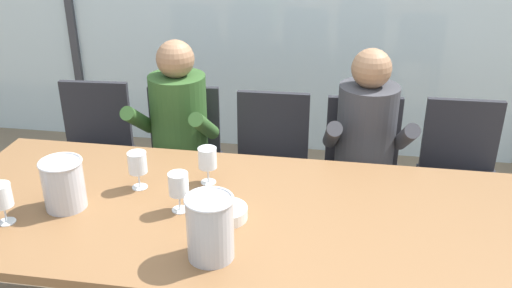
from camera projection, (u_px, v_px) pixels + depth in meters
The scene contains 16 objects.
ground at pixel (272, 227), 3.56m from camera, with size 14.00×14.00×0.00m, color #847056.
dining_table at pixel (243, 224), 2.38m from camera, with size 2.64×1.06×0.74m.
chair_near_curtain at pixel (94, 145), 3.43m from camera, with size 0.47×0.47×0.90m.
chair_left_of_center at pixel (184, 152), 3.35m from camera, with size 0.49×0.49×0.90m.
chair_center at pixel (271, 159), 3.27m from camera, with size 0.45×0.45×0.90m.
chair_right_of_center at pixel (363, 165), 3.20m from camera, with size 0.48×0.48×0.90m.
chair_near_window_right at pixel (460, 168), 3.16m from camera, with size 0.45×0.45×0.90m.
person_olive_shirt at pixel (175, 134), 3.17m from camera, with size 0.48×0.62×1.22m.
person_charcoal_jacket at pixel (367, 147), 3.01m from camera, with size 0.49×0.63×1.22m.
ice_bucket_primary at pixel (210, 227), 2.03m from camera, with size 0.18×0.18×0.25m.
ice_bucket_secondary at pixel (63, 183), 2.35m from camera, with size 0.18×0.18×0.22m.
tasting_bowl at pixel (226, 213), 2.30m from camera, with size 0.18×0.18×0.05m, color silver.
wine_glass_by_left_taster at pixel (138, 164), 2.49m from camera, with size 0.08×0.08×0.17m.
wine_glass_near_bucket at pixel (179, 186), 2.32m from camera, with size 0.08×0.08×0.17m.
wine_glass_center_pour at pixel (208, 160), 2.53m from camera, with size 0.08×0.08×0.17m.
wine_glass_by_right_taster at pixel (2, 197), 2.23m from camera, with size 0.08×0.08×0.17m.
Camera 1 is at (0.38, -1.97, 2.01)m, focal length 39.61 mm.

